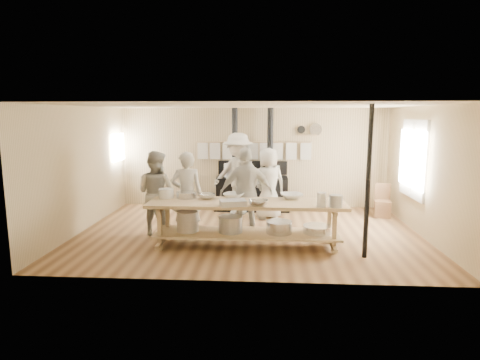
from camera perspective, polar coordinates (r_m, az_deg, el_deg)
The scene contains 24 objects.
ground at distance 8.42m, azimuth 1.23°, elevation -7.46°, with size 7.00×7.00×0.00m, color brown.
room_shell at distance 8.10m, azimuth 1.27°, elevation 3.60°, with size 7.00×7.00×7.00m.
window_right at distance 9.25m, azimuth 23.47°, elevation 2.77°, with size 0.09×1.50×1.65m.
left_opening at distance 10.78m, azimuth -16.96°, elevation 4.47°, with size 0.00×0.90×0.90m.
stove at distance 10.36m, azimuth 1.71°, elevation -1.34°, with size 1.90×0.75×2.60m.
towel_rail at distance 10.50m, azimuth 1.83°, elevation 4.46°, with size 3.00×0.04×0.47m.
back_wall_shelf at distance 10.56m, azimuth 9.87°, elevation 6.83°, with size 0.63×0.14×0.32m.
prep_table at distance 7.41m, azimuth 0.88°, elevation -5.59°, with size 3.60×0.90×0.85m.
support_post at distance 7.01m, azimuth 17.76°, elevation -0.37°, with size 0.08×0.08×2.60m, color black.
cook_far_left at distance 8.03m, azimuth -7.57°, elevation -2.04°, with size 0.63×0.41×1.72m, color #B6B0A1.
cook_left at distance 8.28m, azimuth -11.83°, elevation -1.84°, with size 0.83×0.65×1.71m, color #B6B0A1.
cook_center at distance 9.37m, azimuth 4.05°, elevation -0.52°, with size 0.82×0.53×1.67m, color #B6B0A1.
cook_right at distance 7.91m, azimuth 0.91°, elevation -1.85°, with size 1.05×0.44×1.80m, color #B6B0A1.
cook_by_window at distance 9.79m, azimuth -0.26°, elevation 0.88°, with size 1.29×0.74×2.00m, color #B6B0A1.
chair at distance 10.23m, azimuth 19.59°, elevation -3.65°, with size 0.43×0.43×0.79m.
bowl_white_a at distance 7.66m, azimuth -0.89°, elevation -2.21°, with size 0.38×0.38×0.09m, color white.
bowl_steel_a at distance 7.60m, azimuth -4.71°, elevation -2.32°, with size 0.32×0.32×0.10m, color silver.
bowl_white_b at distance 7.66m, azimuth 7.36°, elevation -2.27°, with size 0.41×0.41×0.10m, color white.
bowl_steel_b at distance 6.99m, azimuth 2.63°, elevation -3.27°, with size 0.34×0.34×0.11m, color silver.
roasting_pan at distance 7.02m, azimuth -1.00°, elevation -3.25°, with size 0.45×0.30×0.10m, color #B2B2B7.
mixing_bowl_large at distance 7.72m, azimuth -7.63°, elevation -2.11°, with size 0.38×0.38×0.12m, color silver.
bucket_galv at distance 7.09m, azimuth 13.46°, elevation -2.92°, with size 0.23×0.23×0.21m, color gray.
deep_bowl_enamel at distance 7.78m, azimuth -10.44°, elevation -1.88°, with size 0.28×0.28×0.18m, color white.
pitcher at distance 7.04m, azimuth 11.50°, elevation -2.76°, with size 0.16×0.16×0.25m, color white.
Camera 1 is at (0.34, -8.06, 2.41)m, focal length 30.00 mm.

